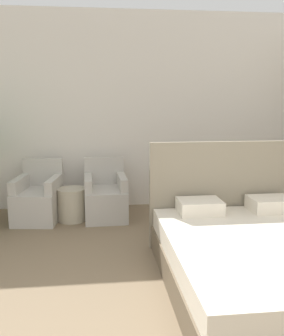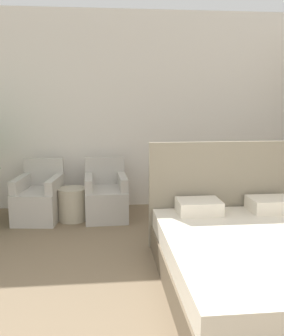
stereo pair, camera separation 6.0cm
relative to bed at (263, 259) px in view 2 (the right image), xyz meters
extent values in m
cube|color=silver|center=(-1.21, 2.73, 1.19)|extent=(10.00, 0.06, 2.90)
cube|color=brown|center=(0.00, -0.09, -0.13)|extent=(1.73, 2.09, 0.26)
cube|color=beige|center=(0.00, -0.09, 0.10)|extent=(1.69, 2.05, 0.20)
cube|color=gray|center=(0.00, 0.98, 0.33)|extent=(1.76, 0.06, 1.18)
cube|color=silver|center=(-0.39, 0.74, 0.27)|extent=(0.45, 0.35, 0.14)
cube|color=silver|center=(0.39, 0.74, 0.27)|extent=(0.45, 0.35, 0.14)
cube|color=#B7B2A8|center=(-2.26, 2.08, -0.05)|extent=(0.65, 0.76, 0.42)
cube|color=#B7B2A8|center=(-2.22, 2.40, 0.35)|extent=(0.57, 0.13, 0.39)
cube|color=#B7B2A8|center=(-2.49, 2.11, 0.25)|extent=(0.18, 0.63, 0.18)
cube|color=#B7B2A8|center=(-2.03, 2.05, 0.25)|extent=(0.18, 0.63, 0.18)
cube|color=#B7B2A8|center=(-1.34, 2.08, -0.05)|extent=(0.59, 0.71, 0.42)
cube|color=#B7B2A8|center=(-1.35, 2.40, 0.35)|extent=(0.56, 0.08, 0.39)
cube|color=#B7B2A8|center=(-1.57, 2.07, 0.25)|extent=(0.12, 0.63, 0.18)
cube|color=#B7B2A8|center=(-1.11, 2.09, 0.25)|extent=(0.12, 0.63, 0.18)
cylinder|color=#B7AD93|center=(-1.80, 2.05, -0.04)|extent=(0.39, 0.39, 0.44)
camera|label=1|loc=(-1.42, -2.93, 1.37)|focal=40.00mm
camera|label=2|loc=(-1.36, -2.94, 1.37)|focal=40.00mm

